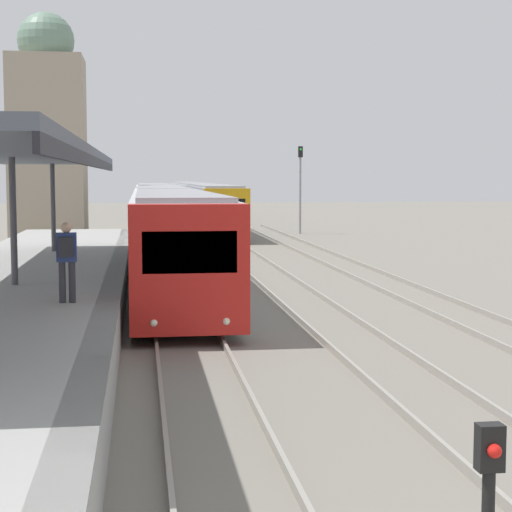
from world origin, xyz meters
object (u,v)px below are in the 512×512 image
signal_post_near (488,511)px  signal_mast_far (300,180)px  person_on_platform (67,255)px  train_near (161,215)px  train_far (197,200)px

signal_post_near → signal_mast_far: (7.63, 48.29, 2.38)m
person_on_platform → signal_post_near: 12.57m
train_near → signal_post_near: bearing=-87.6°
train_far → signal_mast_far: (5.59, -16.45, 1.74)m
train_far → signal_post_near: bearing=-91.8°
person_on_platform → signal_post_near: (4.11, -11.84, -0.93)m
signal_post_near → signal_mast_far: 48.94m
person_on_platform → train_near: size_ratio=0.03×
person_on_platform → train_near: bearing=84.2°
signal_post_near → signal_mast_far: size_ratio=0.32×
person_on_platform → signal_mast_far: signal_mast_far is taller
train_far → signal_mast_far: size_ratio=8.90×
signal_post_near → train_near: bearing=92.4°
person_on_platform → train_far: (6.16, 52.89, -0.28)m
signal_post_near → person_on_platform: bearing=109.1°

